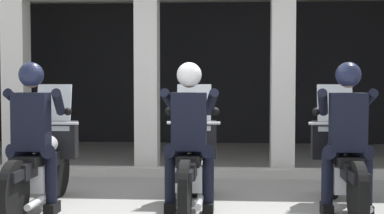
# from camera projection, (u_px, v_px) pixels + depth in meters

# --- Properties ---
(ground_plane) EXTENTS (80.00, 80.00, 0.00)m
(ground_plane) POSITION_uv_depth(u_px,v_px,m) (203.00, 169.00, 8.94)
(ground_plane) COLOR gray
(station_building) EXTENTS (11.37, 4.46, 3.21)m
(station_building) POSITION_uv_depth(u_px,v_px,m) (218.00, 45.00, 10.87)
(station_building) COLOR black
(station_building) RESTS_ON ground
(kerb_strip) EXTENTS (10.87, 0.24, 0.12)m
(kerb_strip) POSITION_uv_depth(u_px,v_px,m) (213.00, 172.00, 8.26)
(kerb_strip) COLOR #B7B5AD
(kerb_strip) RESTS_ON ground
(motorcycle_left) EXTENTS (0.62, 2.04, 1.35)m
(motorcycle_left) POSITION_uv_depth(u_px,v_px,m) (42.00, 162.00, 6.28)
(motorcycle_left) COLOR black
(motorcycle_left) RESTS_ON ground
(police_officer_left) EXTENTS (0.63, 0.61, 1.58)m
(police_officer_left) POSITION_uv_depth(u_px,v_px,m) (32.00, 124.00, 5.97)
(police_officer_left) COLOR black
(police_officer_left) RESTS_ON ground
(motorcycle_center) EXTENTS (0.62, 2.04, 1.35)m
(motorcycle_center) POSITION_uv_depth(u_px,v_px,m) (191.00, 162.00, 6.30)
(motorcycle_center) COLOR black
(motorcycle_center) RESTS_ON ground
(police_officer_center) EXTENTS (0.63, 0.61, 1.58)m
(police_officer_center) POSITION_uv_depth(u_px,v_px,m) (189.00, 124.00, 5.99)
(police_officer_center) COLOR black
(police_officer_center) RESTS_ON ground
(motorcycle_right) EXTENTS (0.62, 2.04, 1.35)m
(motorcycle_right) POSITION_uv_depth(u_px,v_px,m) (342.00, 163.00, 6.20)
(motorcycle_right) COLOR black
(motorcycle_right) RESTS_ON ground
(police_officer_right) EXTENTS (0.63, 0.61, 1.58)m
(police_officer_right) POSITION_uv_depth(u_px,v_px,m) (347.00, 125.00, 5.90)
(police_officer_right) COLOR black
(police_officer_right) RESTS_ON ground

